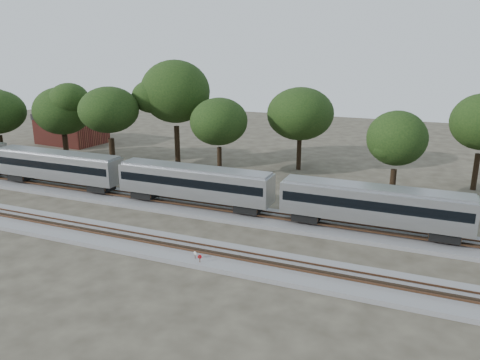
% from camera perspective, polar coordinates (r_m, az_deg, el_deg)
% --- Properties ---
extents(ground, '(160.00, 160.00, 0.00)m').
position_cam_1_polar(ground, '(46.70, -9.23, -5.86)').
color(ground, '#383328').
rests_on(ground, ground).
extents(track_far, '(160.00, 5.00, 0.73)m').
position_cam_1_polar(track_far, '(51.47, -5.76, -3.36)').
color(track_far, slate).
rests_on(track_far, ground).
extents(track_near, '(160.00, 5.00, 0.73)m').
position_cam_1_polar(track_near, '(43.56, -12.00, -7.39)').
color(track_near, slate).
rests_on(track_near, ground).
extents(train, '(127.85, 3.11, 4.59)m').
position_cam_1_polar(train, '(45.09, 16.16, -2.79)').
color(train, '#B5B8BD').
rests_on(train, ground).
extents(switch_stand_red, '(0.32, 0.15, 1.04)m').
position_cam_1_polar(switch_stand_red, '(38.50, -4.92, -9.59)').
color(switch_stand_red, '#512D19').
rests_on(switch_stand_red, ground).
extents(switch_stand_white, '(0.31, 0.14, 1.02)m').
position_cam_1_polar(switch_stand_white, '(39.17, -5.49, -9.16)').
color(switch_stand_white, '#512D19').
rests_on(switch_stand_white, ground).
extents(switch_lever, '(0.55, 0.40, 0.30)m').
position_cam_1_polar(switch_lever, '(38.35, -3.39, -10.53)').
color(switch_lever, '#512D19').
rests_on(switch_lever, ground).
extents(brick_building, '(11.95, 8.98, 5.41)m').
position_cam_1_polar(brick_building, '(90.62, -19.86, 5.96)').
color(brick_building, maroon).
rests_on(brick_building, ground).
extents(tree_1, '(7.98, 7.98, 11.24)m').
position_cam_1_polar(tree_1, '(75.03, -20.87, 7.86)').
color(tree_1, black).
rests_on(tree_1, ground).
extents(tree_2, '(8.83, 8.83, 12.44)m').
position_cam_1_polar(tree_2, '(67.61, -15.69, 8.22)').
color(tree_2, black).
rests_on(tree_2, ground).
extents(tree_3, '(11.00, 11.00, 15.51)m').
position_cam_1_polar(tree_3, '(68.95, -7.90, 10.61)').
color(tree_3, black).
rests_on(tree_3, ground).
extents(tree_4, '(7.66, 7.66, 10.80)m').
position_cam_1_polar(tree_4, '(62.44, -2.58, 7.12)').
color(tree_4, black).
rests_on(tree_4, ground).
extents(tree_5, '(8.18, 8.18, 11.53)m').
position_cam_1_polar(tree_5, '(66.45, 7.37, 8.00)').
color(tree_5, black).
rests_on(tree_5, ground).
extents(tree_6, '(7.71, 7.71, 10.87)m').
position_cam_1_polar(tree_6, '(53.62, 18.58, 4.82)').
color(tree_6, black).
rests_on(tree_6, ground).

